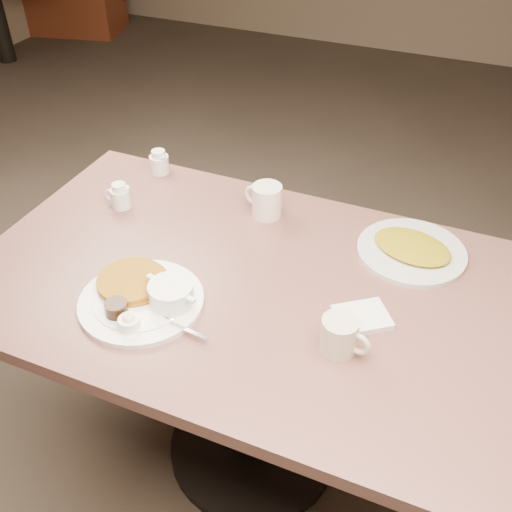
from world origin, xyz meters
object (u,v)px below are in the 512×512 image
at_px(creamer_left, 120,196).
at_px(creamer_right, 159,162).
at_px(coffee_mug_far, 266,201).
at_px(diner_table, 253,327).
at_px(main_plate, 145,296).
at_px(coffee_mug_near, 341,335).
at_px(hash_plate, 412,250).

relative_size(creamer_left, creamer_right, 1.06).
xyz_separation_m(coffee_mug_far, creamer_right, (-0.42, 0.09, -0.01)).
bearing_deg(diner_table, main_plate, -140.23).
height_order(coffee_mug_far, creamer_left, coffee_mug_far).
bearing_deg(coffee_mug_far, diner_table, -73.92).
distance_m(main_plate, coffee_mug_near, 0.49).
bearing_deg(main_plate, coffee_mug_far, 74.86).
height_order(diner_table, creamer_right, creamer_right).
height_order(creamer_left, creamer_right, same).
relative_size(coffee_mug_near, creamer_right, 1.51).
bearing_deg(hash_plate, creamer_left, -172.53).
relative_size(diner_table, creamer_right, 17.69).
distance_m(main_plate, creamer_right, 0.64).
xyz_separation_m(creamer_left, hash_plate, (0.87, 0.11, -0.02)).
distance_m(coffee_mug_far, hash_plate, 0.44).
height_order(diner_table, coffee_mug_near, coffee_mug_near).
relative_size(main_plate, coffee_mug_far, 2.97).
bearing_deg(creamer_right, diner_table, -37.61).
bearing_deg(coffee_mug_far, creamer_left, -162.62).
xyz_separation_m(coffee_mug_near, hash_plate, (0.08, 0.42, -0.03)).
distance_m(coffee_mug_far, creamer_left, 0.45).
distance_m(main_plate, hash_plate, 0.73).
bearing_deg(creamer_left, coffee_mug_far, 17.38).
bearing_deg(coffee_mug_far, coffee_mug_near, -50.56).
bearing_deg(coffee_mug_far, creamer_right, 167.56).
xyz_separation_m(coffee_mug_near, creamer_left, (-0.79, 0.31, -0.01)).
xyz_separation_m(main_plate, coffee_mug_near, (0.49, 0.04, 0.02)).
height_order(diner_table, hash_plate, hash_plate).
height_order(creamer_left, hash_plate, creamer_left).
bearing_deg(coffee_mug_far, main_plate, -105.14).
bearing_deg(creamer_right, creamer_left, -91.00).
bearing_deg(creamer_right, coffee_mug_far, -12.44).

